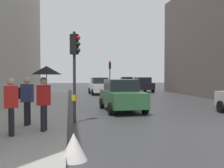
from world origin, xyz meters
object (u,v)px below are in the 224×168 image
at_px(car_dark_suv, 142,85).
at_px(pedestrian_with_grey_backpack, 26,98).
at_px(traffic_light_near_right, 75,60).
at_px(car_white_compact, 100,86).
at_px(pedestrian_with_umbrella, 46,80).
at_px(warning_sign_triangle, 74,147).
at_px(pedestrian_in_red_jacket, 11,104).
at_px(car_red_sedan, 126,83).
at_px(car_green_estate, 122,95).
at_px(traffic_light_far_median, 110,71).

height_order(car_dark_suv, pedestrian_with_grey_backpack, pedestrian_with_grey_backpack).
distance_m(traffic_light_near_right, car_white_compact, 16.33).
bearing_deg(pedestrian_with_umbrella, warning_sign_triangle, -72.16).
bearing_deg(car_dark_suv, traffic_light_near_right, -113.85).
distance_m(pedestrian_with_umbrella, pedestrian_with_grey_backpack, 1.54).
height_order(pedestrian_with_grey_backpack, pedestrian_in_red_jacket, same).
height_order(car_dark_suv, car_red_sedan, same).
bearing_deg(pedestrian_with_grey_backpack, warning_sign_triangle, -66.31).
relative_size(pedestrian_with_umbrella, pedestrian_in_red_jacket, 1.21).
bearing_deg(car_green_estate, car_white_compact, 88.78).
height_order(pedestrian_with_umbrella, pedestrian_in_red_jacket, pedestrian_with_umbrella).
relative_size(car_green_estate, warning_sign_triangle, 6.57).
relative_size(traffic_light_far_median, pedestrian_in_red_jacket, 2.12).
distance_m(pedestrian_in_red_jacket, warning_sign_triangle, 2.94).
bearing_deg(traffic_light_far_median, car_red_sedan, 61.98).
relative_size(traffic_light_near_right, warning_sign_triangle, 5.86).
distance_m(traffic_light_near_right, traffic_light_far_median, 20.71).
xyz_separation_m(traffic_light_near_right, car_green_estate, (2.65, 3.19, -1.75)).
xyz_separation_m(traffic_light_near_right, pedestrian_with_grey_backpack, (-1.81, -1.06, -1.46)).
distance_m(traffic_light_far_median, pedestrian_in_red_jacket, 23.87).
bearing_deg(car_white_compact, traffic_light_far_median, 67.09).
relative_size(traffic_light_far_median, pedestrian_with_grey_backpack, 2.12).
xyz_separation_m(car_red_sedan, pedestrian_with_umbrella, (-9.25, -29.01, 0.96)).
xyz_separation_m(car_white_compact, pedestrian_in_red_jacket, (-4.91, -18.67, 0.25)).
height_order(car_dark_suv, pedestrian_with_umbrella, pedestrian_with_umbrella).
height_order(traffic_light_far_median, pedestrian_in_red_jacket, traffic_light_far_median).
relative_size(traffic_light_near_right, pedestrian_with_umbrella, 1.78).
xyz_separation_m(pedestrian_with_grey_backpack, pedestrian_in_red_jacket, (-0.17, -1.64, -0.03)).
relative_size(traffic_light_near_right, car_green_estate, 0.89).
distance_m(car_dark_suv, pedestrian_with_umbrella, 23.24).
xyz_separation_m(traffic_light_near_right, car_white_compact, (2.92, 15.98, -1.75)).
bearing_deg(pedestrian_with_grey_backpack, pedestrian_in_red_jacket, -96.07).
bearing_deg(warning_sign_triangle, car_dark_suv, 70.28).
bearing_deg(car_white_compact, pedestrian_with_grey_backpack, -105.53).
xyz_separation_m(traffic_light_far_median, car_green_estate, (-2.05, -16.98, -1.71)).
bearing_deg(pedestrian_in_red_jacket, car_red_sedan, 70.90).
height_order(pedestrian_with_grey_backpack, warning_sign_triangle, pedestrian_with_grey_backpack).
distance_m(car_green_estate, pedestrian_with_umbrella, 6.57).
xyz_separation_m(car_green_estate, pedestrian_with_grey_backpack, (-4.46, -4.25, 0.29)).
bearing_deg(pedestrian_with_umbrella, pedestrian_with_grey_backpack, 125.61).
height_order(car_green_estate, car_red_sedan, same).
height_order(car_green_estate, car_dark_suv, same).
bearing_deg(pedestrian_in_red_jacket, traffic_light_near_right, 53.69).
height_order(traffic_light_near_right, car_green_estate, traffic_light_near_right).
height_order(car_white_compact, warning_sign_triangle, car_white_compact).
bearing_deg(car_dark_suv, car_white_compact, -150.82).
bearing_deg(traffic_light_far_median, car_green_estate, -96.87).
bearing_deg(traffic_light_far_median, car_dark_suv, -16.92).
bearing_deg(traffic_light_far_median, traffic_light_near_right, -103.11).
relative_size(traffic_light_near_right, car_dark_suv, 0.89).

